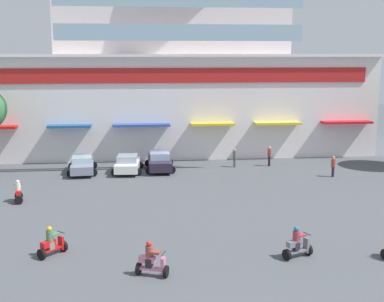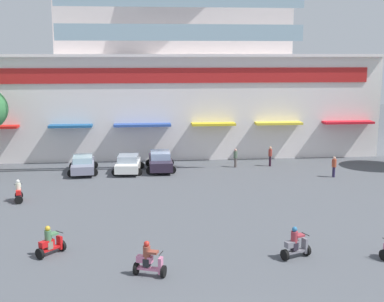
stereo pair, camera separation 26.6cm
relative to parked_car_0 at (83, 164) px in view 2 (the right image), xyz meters
name	(u,v)px [view 2 (the right image)]	position (x,y,z in m)	size (l,w,h in m)	color
ground_plane	(197,223)	(7.79, -12.94, -0.71)	(128.00, 128.00, 0.00)	#4F5359
colonial_building	(172,72)	(7.79, 11.13, 6.89)	(37.01, 19.44, 17.99)	white
parked_car_0	(83,164)	(0.00, 0.00, 0.00)	(2.56, 4.40, 1.38)	gray
parked_car_1	(128,164)	(3.59, -0.19, 0.01)	(2.56, 3.91, 1.42)	white
parked_car_2	(160,161)	(6.17, 0.43, 0.06)	(2.42, 4.51, 1.53)	#291F30
scooter_rider_1	(149,261)	(5.02, -19.61, -0.06)	(1.47, 0.96, 1.56)	black
scooter_rider_3	(50,243)	(0.41, -16.91, -0.11)	(1.34, 1.40, 1.47)	black
scooter_rider_5	(18,192)	(-3.20, -7.74, -0.09)	(0.79, 1.41, 1.49)	black
scooter_rider_7	(296,245)	(11.83, -18.33, -0.06)	(1.52, 1.03, 1.54)	black
pedestrian_0	(334,165)	(19.39, -3.27, 0.21)	(0.47, 0.47, 1.61)	#282141
pedestrian_1	(235,157)	(12.46, 0.83, 0.20)	(0.44, 0.44, 1.59)	#574D49
pedestrian_2	(270,155)	(15.45, 0.97, 0.28)	(0.40, 0.40, 1.69)	black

